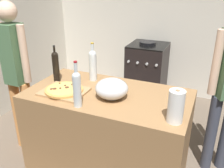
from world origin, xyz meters
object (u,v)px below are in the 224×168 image
Objects in this scene: mixing_bowl at (112,89)px; paper_towel_roll at (176,106)px; wine_bottle_dark at (77,88)px; person_in_stripes at (16,71)px; pizza at (64,89)px; wine_bottle_clear at (56,65)px; wine_bottle_amber at (93,64)px; stove at (147,72)px.

paper_towel_roll is (0.57, -0.17, 0.04)m from mixing_bowl.
wine_bottle_dark is 1.02m from person_in_stripes.
wine_bottle_clear is at bearing 137.07° from pizza.
wine_bottle_dark is 0.99× the size of wine_bottle_amber.
paper_towel_roll is at bearing 5.61° from wine_bottle_dark.
mixing_bowl is 0.78× the size of wine_bottle_clear.
mixing_bowl is at bearing 52.04° from wine_bottle_dark.
paper_towel_roll is at bearing -8.78° from person_in_stripes.
stove is (0.12, 1.64, -0.63)m from wine_bottle_amber.
wine_bottle_dark reaches higher than stove.
wine_bottle_clear is (-0.22, 0.20, 0.13)m from pizza.
paper_towel_roll reaches higher than stove.
mixing_bowl is 0.17× the size of person_in_stripes.
wine_bottle_clear reaches higher than mixing_bowl.
wine_bottle_dark is 0.56m from wine_bottle_amber.
wine_bottle_amber reaches higher than mixing_bowl.
person_in_stripes reaches higher than pizza.
person_in_stripes is at bearing 175.33° from mixing_bowl.
person_in_stripes is at bearing 160.37° from wine_bottle_dark.
wine_bottle_dark is at bearing -174.39° from paper_towel_roll.
wine_bottle_dark is at bearing -38.99° from wine_bottle_clear.
person_in_stripes is (-0.81, -0.21, -0.13)m from wine_bottle_amber.
paper_towel_roll is 1.27m from wine_bottle_clear.
stove is at bearing 85.64° from wine_bottle_amber.
pizza reaches higher than stove.
wine_bottle_amber is at bearing 104.53° from wine_bottle_dark.
wine_bottle_dark is 0.23× the size of person_in_stripes.
person_in_stripes is (-1.15, 0.09, -0.04)m from mixing_bowl.
stove is (-0.78, 2.11, -0.58)m from paper_towel_roll.
person_in_stripes reaches higher than stove.
wine_bottle_clear is at bearing 168.84° from mixing_bowl.
pizza is at bearing -170.48° from mixing_bowl.
person_in_stripes is at bearing -116.97° from stove.
pizza is at bearing -105.72° from wine_bottle_amber.
paper_towel_roll is at bearing -27.49° from wine_bottle_amber.
pizza is 1.22× the size of mixing_bowl.
person_in_stripes is at bearing 171.22° from paper_towel_roll.
pizza is at bearing -96.52° from stove.
wine_bottle_clear is at bearing 141.01° from wine_bottle_dark.
stove is at bearing 110.31° from paper_towel_roll.
paper_towel_roll is at bearing -69.69° from stove.
wine_bottle_clear is 0.38× the size of stove.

